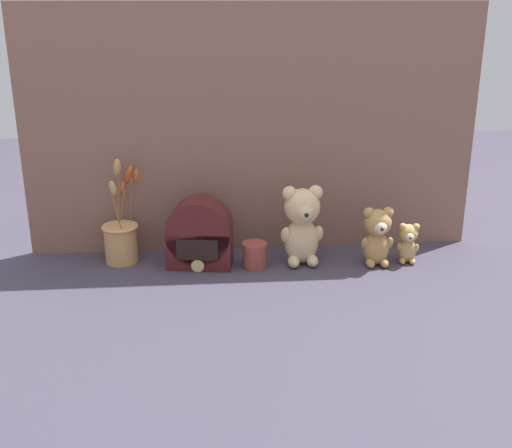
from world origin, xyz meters
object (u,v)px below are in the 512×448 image
Objects in this scene: teddy_bear_large at (302,224)px; flower_vase at (121,237)px; teddy_bear_medium at (377,235)px; teddy_bear_small at (408,242)px; vintage_radio at (200,237)px; decorative_tin_tall at (254,255)px.

teddy_bear_large is 0.57m from flower_vase.
teddy_bear_medium is 0.11m from teddy_bear_small.
vintage_radio is (-0.32, 0.01, -0.04)m from teddy_bear_large.
flower_vase is (-0.79, 0.09, -0.02)m from teddy_bear_medium.
teddy_bear_medium is 0.80m from flower_vase.
teddy_bear_medium is 0.55m from vintage_radio.
teddy_bear_small is (0.10, 0.01, -0.03)m from teddy_bear_medium.
decorative_tin_tall is (-0.48, 0.00, -0.03)m from teddy_bear_small.
flower_vase reaches higher than vintage_radio.
flower_vase is at bearing 173.24° from teddy_bear_medium.
teddy_bear_small is (0.33, -0.02, -0.06)m from teddy_bear_large.
vintage_radio is at bearing 177.29° from teddy_bear_small.
flower_vase reaches higher than decorative_tin_tall.
teddy_bear_small is at bearing -0.04° from decorative_tin_tall.
teddy_bear_large reaches higher than teddy_bear_small.
decorative_tin_tall is at bearing -172.12° from teddy_bear_large.
decorative_tin_tall is (0.41, -0.08, -0.04)m from flower_vase.
teddy_bear_large is 1.94× the size of teddy_bear_small.
flower_vase reaches higher than teddy_bear_small.
flower_vase is 4.13× the size of decorative_tin_tall.
teddy_bear_small is 0.48m from decorative_tin_tall.
teddy_bear_large is at bearing -1.78° from vintage_radio.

